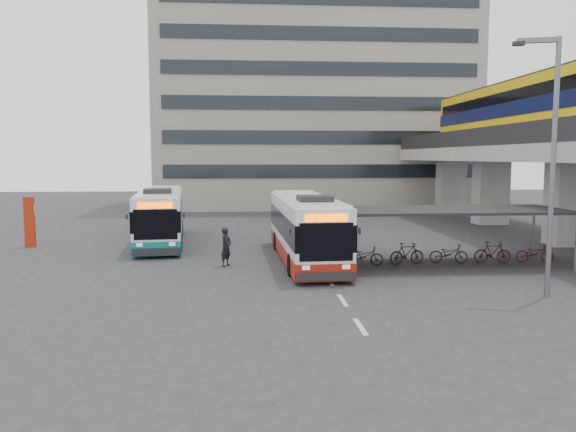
{
  "coord_description": "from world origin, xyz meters",
  "views": [
    {
      "loc": [
        -0.74,
        -21.46,
        4.85
      ],
      "look_at": [
        1.28,
        5.55,
        2.0
      ],
      "focal_mm": 35.0,
      "sensor_mm": 36.0,
      "label": 1
    }
  ],
  "objects": [
    {
      "name": "bike_shelter",
      "position": [
        8.5,
        3.0,
        1.52
      ],
      "size": [
        10.0,
        4.0,
        2.54
      ],
      "color": "#595B60",
      "rests_on": "ground"
    },
    {
      "name": "viaduct",
      "position": [
        17.0,
        13.51,
        6.23
      ],
      "size": [
        8.0,
        32.0,
        9.68
      ],
      "color": "gray",
      "rests_on": "ground"
    },
    {
      "name": "bus_main",
      "position": [
        2.03,
        4.59,
        1.5
      ],
      "size": [
        2.79,
        11.04,
        3.24
      ],
      "rotation": [
        0.0,
        0.0,
        0.04
      ],
      "color": "white",
      "rests_on": "ground"
    },
    {
      "name": "bus_teal",
      "position": [
        -5.59,
        10.67,
        1.49
      ],
      "size": [
        3.48,
        11.08,
        3.22
      ],
      "rotation": [
        0.0,
        0.0,
        0.1
      ],
      "color": "white",
      "rests_on": "ground"
    },
    {
      "name": "road_markings",
      "position": [
        2.5,
        -3.0,
        0.01
      ],
      "size": [
        0.15,
        7.6,
        0.01
      ],
      "color": "beige",
      "rests_on": "ground"
    },
    {
      "name": "lamp_post",
      "position": [
        9.55,
        -3.07,
        5.04
      ],
      "size": [
        1.53,
        0.55,
        8.84
      ],
      "rotation": [
        0.0,
        0.0,
        -0.25
      ],
      "color": "#595B60",
      "rests_on": "ground"
    },
    {
      "name": "pedestrian",
      "position": [
        -1.65,
        3.32,
        0.87
      ],
      "size": [
        0.69,
        0.76,
        1.73
      ],
      "primitive_type": "imported",
      "rotation": [
        0.0,
        0.0,
        0.99
      ],
      "color": "black",
      "rests_on": "ground"
    },
    {
      "name": "office_block",
      "position": [
        6.0,
        36.0,
        12.5
      ],
      "size": [
        30.0,
        15.0,
        25.0
      ],
      "primitive_type": "cube",
      "color": "gray",
      "rests_on": "ground"
    },
    {
      "name": "ground",
      "position": [
        0.0,
        0.0,
        0.0
      ],
      "size": [
        120.0,
        120.0,
        0.0
      ],
      "primitive_type": "plane",
      "color": "#28282B",
      "rests_on": "ground"
    },
    {
      "name": "sign_totem_north",
      "position": [
        -12.41,
        9.52,
        1.41
      ],
      "size": [
        0.59,
        0.18,
        2.73
      ],
      "rotation": [
        0.0,
        0.0,
        -0.01
      ],
      "color": "#AC210A",
      "rests_on": "ground"
    }
  ]
}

